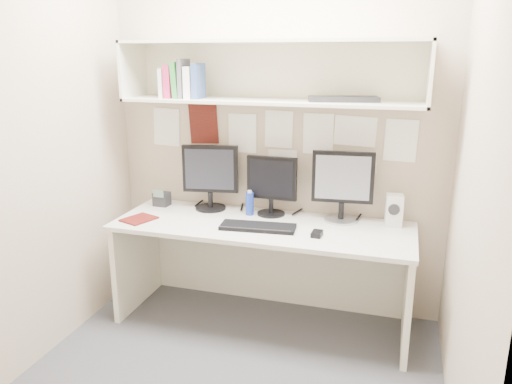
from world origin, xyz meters
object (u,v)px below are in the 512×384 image
(maroon_notebook, at_px, (139,219))
(speaker, at_px, (394,210))
(monitor_right, at_px, (343,184))
(desk_phone, at_px, (162,199))
(monitor_center, at_px, (272,183))
(keyboard, at_px, (258,227))
(monitor_left, at_px, (210,175))
(desk, at_px, (262,273))

(maroon_notebook, bearing_deg, speaker, 33.22)
(monitor_right, relative_size, desk_phone, 3.57)
(monitor_center, relative_size, keyboard, 0.85)
(speaker, height_order, maroon_notebook, speaker)
(monitor_left, distance_m, monitor_right, 0.95)
(desk, bearing_deg, speaker, 14.31)
(monitor_left, relative_size, maroon_notebook, 2.21)
(monitor_right, xyz_separation_m, desk_phone, (-1.34, -0.03, -0.21))
(keyboard, distance_m, maroon_notebook, 0.84)
(desk, xyz_separation_m, keyboard, (-0.00, -0.10, 0.38))
(keyboard, bearing_deg, maroon_notebook, 178.92)
(monitor_left, xyz_separation_m, desk_phone, (-0.38, -0.03, -0.20))
(monitor_left, bearing_deg, monitor_right, -10.08)
(monitor_left, xyz_separation_m, monitor_center, (0.46, 0.00, -0.03))
(keyboard, xyz_separation_m, speaker, (0.84, 0.32, 0.09))
(monitor_left, relative_size, desk_phone, 3.51)
(monitor_left, height_order, speaker, monitor_left)
(monitor_left, height_order, maroon_notebook, monitor_left)
(maroon_notebook, relative_size, desk_phone, 1.59)
(monitor_center, distance_m, monitor_right, 0.49)
(desk, distance_m, keyboard, 0.39)
(monitor_right, bearing_deg, maroon_notebook, -169.43)
(keyboard, distance_m, speaker, 0.91)
(desk, distance_m, desk_phone, 0.96)
(desk, relative_size, maroon_notebook, 9.36)
(speaker, bearing_deg, keyboard, -166.07)
(monitor_center, xyz_separation_m, maroon_notebook, (-0.84, -0.38, -0.22))
(speaker, bearing_deg, monitor_right, 172.63)
(keyboard, relative_size, desk_phone, 3.65)
(desk, height_order, monitor_center, monitor_center)
(monitor_center, distance_m, maroon_notebook, 0.95)
(keyboard, bearing_deg, monitor_right, 27.40)
(desk_phone, bearing_deg, desk, -9.06)
(monitor_right, bearing_deg, monitor_left, 174.50)
(monitor_right, distance_m, keyboard, 0.64)
(desk, relative_size, monitor_center, 4.80)
(monitor_left, relative_size, monitor_center, 1.13)
(desk, xyz_separation_m, desk_phone, (-0.84, 0.19, 0.42))
(monitor_center, distance_m, desk_phone, 0.86)
(desk, bearing_deg, keyboard, -90.88)
(monitor_right, height_order, desk_phone, monitor_right)
(monitor_left, bearing_deg, maroon_notebook, -144.75)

